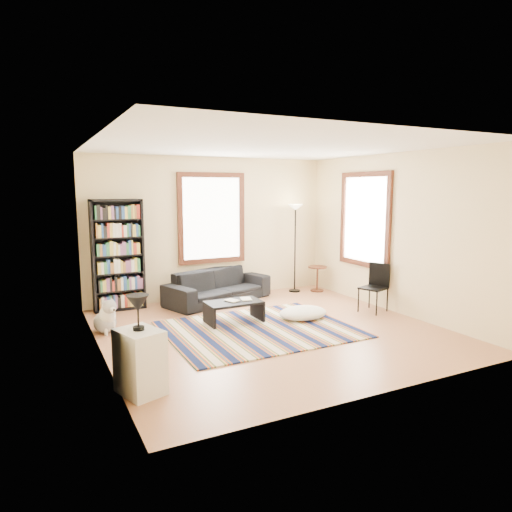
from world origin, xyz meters
name	(u,v)px	position (x,y,z in m)	size (l,w,h in m)	color
floor	(270,333)	(0.00, 0.00, -0.05)	(5.00, 5.00, 0.10)	#A2694A
ceiling	(271,143)	(0.00, 0.00, 2.85)	(5.00, 5.00, 0.10)	white
wall_back	(210,228)	(0.00, 2.55, 1.40)	(5.00, 0.10, 2.80)	beige
wall_front	(390,266)	(0.00, -2.55, 1.40)	(5.00, 0.10, 2.80)	beige
wall_left	(94,251)	(-2.55, 0.00, 1.40)	(0.10, 5.00, 2.80)	beige
wall_right	(398,233)	(2.55, 0.00, 1.40)	(0.10, 5.00, 2.80)	beige
window_back	(212,218)	(0.00, 2.47, 1.60)	(1.20, 0.06, 1.60)	white
window_right	(365,220)	(2.47, 0.80, 1.60)	(0.06, 1.20, 1.60)	white
rug	(259,329)	(-0.15, 0.09, 0.01)	(2.83, 2.26, 0.02)	#0D1741
sofa	(218,286)	(-0.05, 2.05, 0.31)	(0.83, 2.13, 0.62)	black
bookshelf	(118,255)	(-1.87, 2.32, 1.00)	(0.90, 0.30, 2.00)	black
coffee_table	(234,312)	(-0.35, 0.60, 0.18)	(0.90, 0.50, 0.36)	black
book_a	(228,301)	(-0.45, 0.60, 0.37)	(0.22, 0.17, 0.02)	beige
book_b	(241,299)	(-0.20, 0.65, 0.37)	(0.17, 0.23, 0.02)	beige
floor_cushion	(303,313)	(0.78, 0.29, 0.11)	(0.85, 0.63, 0.21)	white
floor_lamp	(295,248)	(1.75, 2.15, 0.93)	(0.30, 0.30, 1.86)	black
side_table	(317,279)	(2.20, 1.96, 0.27)	(0.40, 0.40, 0.54)	#4D1E13
folding_chair	(373,288)	(2.15, 0.13, 0.43)	(0.42, 0.40, 0.86)	black
white_cabinet	(140,362)	(-2.30, -1.33, 0.35)	(0.38, 0.50, 0.70)	white
table_lamp	(138,313)	(-2.30, -1.33, 0.89)	(0.24, 0.24, 0.38)	black
dog	(105,315)	(-2.32, 1.03, 0.27)	(0.38, 0.53, 0.53)	#AEAEAE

